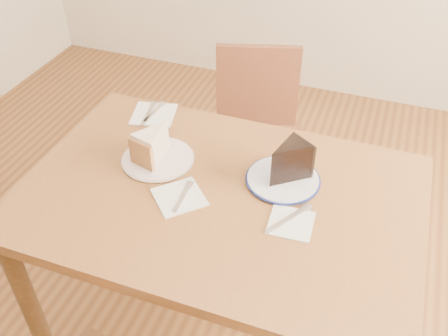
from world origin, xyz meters
TOP-DOWN VIEW (x-y plane):
  - ground at (0.00, 0.00)m, footprint 4.00×4.00m
  - table at (0.00, 0.00)m, footprint 1.20×0.80m
  - chair_far at (-0.08, 0.66)m, footprint 0.52×0.52m
  - plate_cream at (-0.24, 0.08)m, footprint 0.22×0.22m
  - plate_navy at (0.17, 0.12)m, footprint 0.22×0.22m
  - carrot_cake at (-0.25, 0.09)m, footprint 0.12×0.15m
  - chocolate_cake at (0.17, 0.12)m, footprint 0.14×0.15m
  - napkin_cream at (-0.10, -0.06)m, footprint 0.19×0.19m
  - napkin_navy at (0.23, -0.05)m, footprint 0.13×0.13m
  - napkin_spare at (-0.37, 0.32)m, footprint 0.18×0.18m
  - fork_cream at (-0.09, -0.06)m, footprint 0.02×0.14m
  - knife_navy at (0.22, -0.04)m, footprint 0.10×0.15m
  - fork_spare at (-0.37, 0.32)m, footprint 0.02×0.14m
  - knife_spare at (-0.39, 0.31)m, footprint 0.04×0.16m

SIDE VIEW (x-z plane):
  - ground at x=0.00m, z-range 0.00..0.00m
  - chair_far at x=-0.08m, z-range 0.05..0.90m
  - table at x=0.00m, z-range 0.28..1.03m
  - napkin_cream at x=-0.10m, z-range 0.75..0.75m
  - napkin_navy at x=0.23m, z-range 0.75..0.75m
  - napkin_spare at x=-0.37m, z-range 0.75..0.75m
  - plate_cream at x=-0.24m, z-range 0.75..0.76m
  - plate_navy at x=0.17m, z-range 0.75..0.76m
  - fork_cream at x=-0.09m, z-range 0.75..0.76m
  - knife_navy at x=0.22m, z-range 0.75..0.76m
  - fork_spare at x=-0.37m, z-range 0.75..0.76m
  - knife_spare at x=-0.39m, z-range 0.75..0.76m
  - carrot_cake at x=-0.25m, z-range 0.76..0.85m
  - chocolate_cake at x=0.17m, z-range 0.76..0.87m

